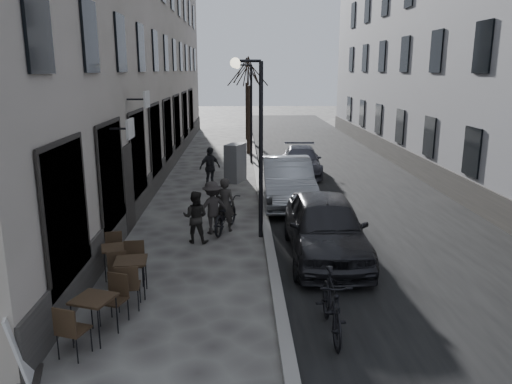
{
  "coord_description": "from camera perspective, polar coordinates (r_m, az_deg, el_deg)",
  "views": [
    {
      "loc": [
        -0.58,
        -7.89,
        4.77
      ],
      "look_at": [
        -0.2,
        4.19,
        1.8
      ],
      "focal_mm": 35.0,
      "sensor_mm": 36.0,
      "label": 1
    }
  ],
  "objects": [
    {
      "name": "streetlamp_far",
      "position": [
        25.95,
        -0.93,
        10.25
      ],
      "size": [
        0.9,
        0.28,
        5.09
      ],
      "color": "black",
      "rests_on": "ground"
    },
    {
      "name": "cyclist_rider",
      "position": [
        15.05,
        -3.57,
        -1.43
      ],
      "size": [
        0.69,
        0.55,
        1.65
      ],
      "primitive_type": "imported",
      "rotation": [
        0.0,
        0.0,
        2.86
      ],
      "color": "#292623",
      "rests_on": "ground"
    },
    {
      "name": "road",
      "position": [
        24.76,
        8.53,
        2.55
      ],
      "size": [
        7.3,
        60.0,
        0.0
      ],
      "primitive_type": "cube",
      "color": "black",
      "rests_on": "ground"
    },
    {
      "name": "moped",
      "position": [
        9.47,
        8.64,
        -12.56
      ],
      "size": [
        0.59,
        1.98,
        1.18
      ],
      "primitive_type": "imported",
      "rotation": [
        0.0,
        0.0,
        -0.02
      ],
      "color": "black",
      "rests_on": "ground"
    },
    {
      "name": "kerb",
      "position": [
        24.37,
        0.05,
        2.66
      ],
      "size": [
        0.25,
        60.0,
        0.12
      ],
      "primitive_type": "cube",
      "color": "gray",
      "rests_on": "ground"
    },
    {
      "name": "bistro_set_a",
      "position": [
        9.7,
        -17.97,
        -13.1
      ],
      "size": [
        0.97,
        1.67,
        0.96
      ],
      "rotation": [
        0.0,
        0.0,
        -0.35
      ],
      "color": "black",
      "rests_on": "ground"
    },
    {
      "name": "tree_near",
      "position": [
        28.9,
        -0.9,
        13.59
      ],
      "size": [
        2.4,
        2.4,
        5.7
      ],
      "color": "black",
      "rests_on": "ground"
    },
    {
      "name": "car_mid",
      "position": [
        18.16,
        3.55,
        1.23
      ],
      "size": [
        1.75,
        5.01,
        1.65
      ],
      "primitive_type": "imported",
      "rotation": [
        0.0,
        0.0,
        -0.0
      ],
      "color": "gray",
      "rests_on": "ground"
    },
    {
      "name": "streetlamp_near",
      "position": [
        13.99,
        -0.14,
        7.2
      ],
      "size": [
        0.9,
        0.28,
        5.09
      ],
      "color": "black",
      "rests_on": "ground"
    },
    {
      "name": "car_far",
      "position": [
        23.39,
        5.18,
        3.57
      ],
      "size": [
        2.09,
        4.5,
        1.27
      ],
      "primitive_type": "imported",
      "rotation": [
        0.0,
        0.0,
        -0.07
      ],
      "color": "#3F404B",
      "rests_on": "ground"
    },
    {
      "name": "bistro_set_c",
      "position": [
        12.27,
        -15.73,
        -7.33
      ],
      "size": [
        0.82,
        1.55,
        0.89
      ],
      "rotation": [
        0.0,
        0.0,
        0.29
      ],
      "color": "black",
      "rests_on": "ground"
    },
    {
      "name": "bicycle",
      "position": [
        15.14,
        -3.55,
        -2.6
      ],
      "size": [
        1.18,
        2.03,
        1.01
      ],
      "primitive_type": "imported",
      "rotation": [
        0.0,
        0.0,
        2.86
      ],
      "color": "black",
      "rests_on": "ground"
    },
    {
      "name": "sign_board",
      "position": [
        8.97,
        -25.17,
        -16.2
      ],
      "size": [
        0.57,
        0.75,
        1.19
      ],
      "rotation": [
        0.0,
        0.0,
        0.26
      ],
      "color": "black",
      "rests_on": "ground"
    },
    {
      "name": "pedestrian_far",
      "position": [
        20.7,
        -5.3,
        2.81
      ],
      "size": [
        1.03,
        0.93,
        1.69
      ],
      "primitive_type": "imported",
      "rotation": [
        0.0,
        0.0,
        0.66
      ],
      "color": "black",
      "rests_on": "ground"
    },
    {
      "name": "pedestrian_mid",
      "position": [
        14.86,
        -5.04,
        -1.78
      ],
      "size": [
        1.18,
        0.98,
        1.58
      ],
      "primitive_type": "imported",
      "rotation": [
        0.0,
        0.0,
        3.6
      ],
      "color": "#2A2725",
      "rests_on": "ground"
    },
    {
      "name": "pedestrian_near",
      "position": [
        14.13,
        -6.94,
        -2.84
      ],
      "size": [
        0.81,
        0.68,
        1.49
      ],
      "primitive_type": "imported",
      "rotation": [
        0.0,
        0.0,
        2.97
      ],
      "color": "black",
      "rests_on": "ground"
    },
    {
      "name": "car_near",
      "position": [
        13.04,
        7.93,
        -3.96
      ],
      "size": [
        2.05,
        4.87,
        1.64
      ],
      "primitive_type": "imported",
      "rotation": [
        0.0,
        0.0,
        -0.02
      ],
      "color": "black",
      "rests_on": "ground"
    },
    {
      "name": "ground",
      "position": [
        9.24,
        2.14,
        -17.28
      ],
      "size": [
        120.0,
        120.0,
        0.0
      ],
      "primitive_type": "plane",
      "color": "#3E3B38",
      "rests_on": "ground"
    },
    {
      "name": "tree_far",
      "position": [
        34.9,
        -1.07,
        13.63
      ],
      "size": [
        2.4,
        2.4,
        5.7
      ],
      "color": "black",
      "rests_on": "ground"
    },
    {
      "name": "utility_cabinet",
      "position": [
        21.78,
        -2.38,
        3.36
      ],
      "size": [
        0.99,
        1.25,
        1.65
      ],
      "primitive_type": "cube",
      "rotation": [
        0.0,
        0.0,
        -0.41
      ],
      "color": "slate",
      "rests_on": "ground"
    },
    {
      "name": "bistro_set_b",
      "position": [
        11.2,
        -14.04,
        -9.05
      ],
      "size": [
        0.74,
        1.68,
        0.97
      ],
      "rotation": [
        0.0,
        0.0,
        0.11
      ],
      "color": "black",
      "rests_on": "ground"
    }
  ]
}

